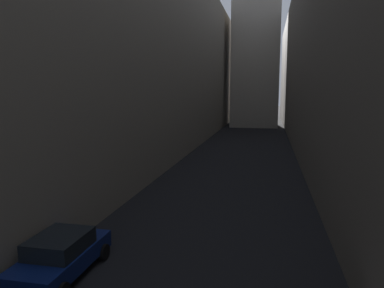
% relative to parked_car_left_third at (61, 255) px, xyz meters
% --- Properties ---
extents(ground_plane, '(264.00, 264.00, 0.00)m').
position_rel_parked_car_left_third_xyz_m(ground_plane, '(4.40, 29.70, -0.79)').
color(ground_plane, black).
extents(building_block_left, '(15.68, 108.00, 21.04)m').
position_rel_parked_car_left_third_xyz_m(building_block_left, '(-8.94, 31.70, 9.72)').
color(building_block_left, gray).
rests_on(building_block_left, ground).
extents(building_block_right, '(15.10, 108.00, 20.25)m').
position_rel_parked_car_left_third_xyz_m(building_block_right, '(17.45, 31.70, 9.33)').
color(building_block_right, '#60594F').
rests_on(building_block_right, ground).
extents(parked_car_left_third, '(2.06, 4.37, 1.54)m').
position_rel_parked_car_left_third_xyz_m(parked_car_left_third, '(0.00, 0.00, 0.00)').
color(parked_car_left_third, navy).
rests_on(parked_car_left_third, ground).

